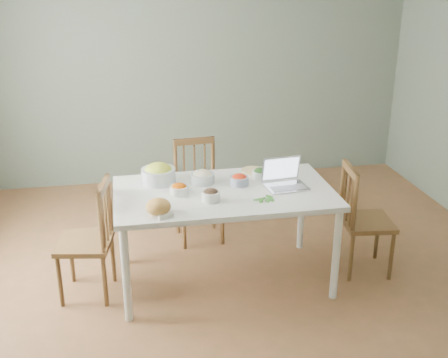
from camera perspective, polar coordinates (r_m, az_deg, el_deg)
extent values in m
cube|color=brown|center=(4.77, 1.88, -10.45)|extent=(5.00, 5.00, 0.00)
cube|color=slate|center=(6.61, -2.74, 11.25)|extent=(5.00, 0.00, 2.70)
cube|color=slate|center=(2.07, 17.98, -14.16)|extent=(5.00, 0.00, 2.70)
ellipsoid|color=#C6883E|center=(4.03, -6.74, -2.82)|extent=(0.23, 0.23, 0.12)
cube|color=beige|center=(3.98, -5.98, -3.80)|extent=(0.12, 0.08, 0.03)
cylinder|color=#D6BF83|center=(4.83, 2.93, 0.88)|extent=(0.22, 0.22, 0.02)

